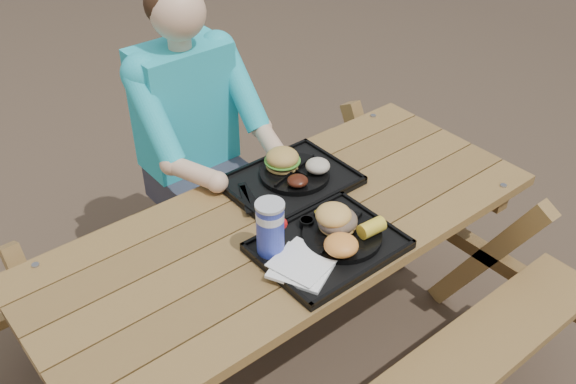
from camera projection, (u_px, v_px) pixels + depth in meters
ground at (288, 365)px, 2.63m from camera, size 60.00×60.00×0.00m
picnic_table at (288, 300)px, 2.41m from camera, size 1.80×1.49×0.75m
tray_near at (328, 247)px, 2.07m from camera, size 0.45×0.35×0.02m
tray_far at (290, 182)px, 2.36m from camera, size 0.45×0.35×0.02m
plate_near at (342, 236)px, 2.08m from camera, size 0.26×0.26×0.02m
plate_far at (295, 174)px, 2.37m from camera, size 0.26×0.26×0.02m
napkin_stack at (302, 266)px, 1.97m from camera, size 0.23×0.23×0.02m
soda_cup at (270, 229)px, 1.99m from camera, size 0.09×0.09×0.18m
condiment_bbq at (307, 223)px, 2.13m from camera, size 0.05×0.05×0.03m
condiment_mustard at (320, 215)px, 2.16m from camera, size 0.04×0.04×0.03m
sandwich at (338, 211)px, 2.06m from camera, size 0.13×0.13×0.13m
mac_cheese at (341, 245)px, 1.99m from camera, size 0.11×0.11×0.05m
corn_cob at (372, 228)px, 2.06m from camera, size 0.09×0.09×0.05m
cutlery_far at (249, 196)px, 2.27m from camera, size 0.07×0.17×0.01m
burger at (282, 154)px, 2.36m from camera, size 0.13×0.13×0.11m
baked_beans at (298, 181)px, 2.29m from camera, size 0.08×0.08×0.03m
potato_salad at (318, 166)px, 2.35m from camera, size 0.09×0.09×0.05m
diner at (192, 156)px, 2.73m from camera, size 0.48×0.84×1.28m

